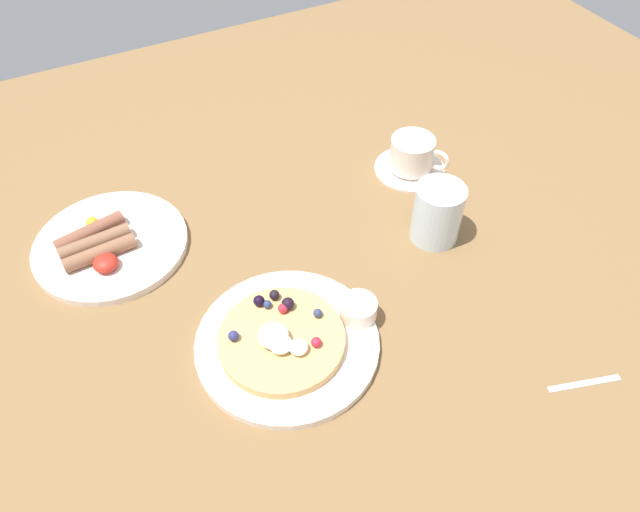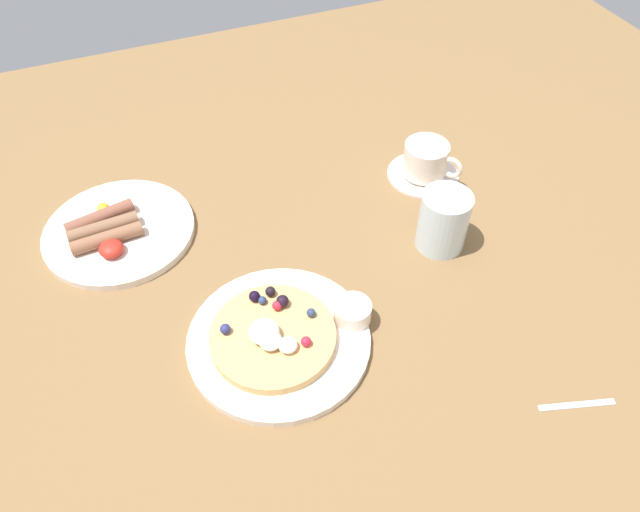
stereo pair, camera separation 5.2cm
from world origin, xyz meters
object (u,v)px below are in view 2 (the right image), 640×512
(breakfast_plate, at_px, (119,231))
(coffee_saucer, at_px, (423,174))
(syrup_ramekin, at_px, (353,312))
(pancake_plate, at_px, (279,340))
(teaspoon, at_px, (624,400))
(coffee_cup, at_px, (426,159))
(water_glass, at_px, (443,221))

(breakfast_plate, bearing_deg, coffee_saucer, -6.13)
(syrup_ramekin, xyz_separation_m, breakfast_plate, (-0.26, 0.29, -0.02))
(pancake_plate, height_order, breakfast_plate, same)
(teaspoon, bearing_deg, pancake_plate, 146.53)
(coffee_saucer, bearing_deg, pancake_plate, -146.09)
(syrup_ramekin, xyz_separation_m, coffee_cup, (0.24, 0.24, 0.01))
(pancake_plate, bearing_deg, syrup_ramekin, -3.83)
(syrup_ramekin, bearing_deg, coffee_cup, 44.38)
(syrup_ramekin, bearing_deg, teaspoon, -41.81)
(pancake_plate, relative_size, teaspoon, 1.57)
(pancake_plate, distance_m, water_glass, 0.30)
(coffee_saucer, bearing_deg, water_glass, -110.04)
(teaspoon, height_order, water_glass, water_glass)
(syrup_ramekin, relative_size, coffee_saucer, 0.42)
(breakfast_plate, relative_size, teaspoon, 1.49)
(breakfast_plate, height_order, water_glass, water_glass)
(teaspoon, bearing_deg, coffee_saucer, 92.60)
(breakfast_plate, bearing_deg, syrup_ramekin, -47.90)
(coffee_saucer, height_order, teaspoon, coffee_saucer)
(coffee_cup, bearing_deg, pancake_plate, -146.33)
(pancake_plate, distance_m, coffee_saucer, 0.41)
(syrup_ramekin, distance_m, coffee_cup, 0.34)
(breakfast_plate, height_order, coffee_saucer, breakfast_plate)
(pancake_plate, bearing_deg, breakfast_plate, 119.45)
(teaspoon, bearing_deg, syrup_ramekin, 138.19)
(coffee_cup, xyz_separation_m, water_glass, (-0.06, -0.15, 0.01))
(syrup_ramekin, height_order, water_glass, water_glass)
(coffee_cup, height_order, water_glass, water_glass)
(pancake_plate, distance_m, syrup_ramekin, 0.10)
(syrup_ramekin, height_order, teaspoon, syrup_ramekin)
(breakfast_plate, distance_m, coffee_cup, 0.51)
(coffee_cup, distance_m, water_glass, 0.16)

